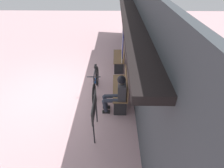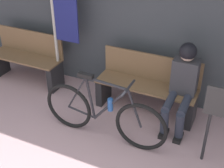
{
  "view_description": "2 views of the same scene",
  "coord_description": "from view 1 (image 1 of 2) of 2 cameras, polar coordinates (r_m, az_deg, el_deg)",
  "views": [
    {
      "loc": [
        4.61,
        1.94,
        3.62
      ],
      "look_at": [
        0.29,
        1.87,
        0.58
      ],
      "focal_mm": 28.0,
      "sensor_mm": 36.0,
      "label": 1
    },
    {
      "loc": [
        1.45,
        -1.54,
        2.78
      ],
      "look_at": [
        -0.05,
        1.67,
        0.63
      ],
      "focal_mm": 50.0,
      "sensor_mm": 36.0,
      "label": 2
    }
  ],
  "objects": [
    {
      "name": "storefront_wall",
      "position": [
        5.05,
        8.45,
        11.91
      ],
      "size": [
        12.0,
        0.56,
        3.2
      ],
      "color": "#3D4247",
      "rests_on": "ground_plane"
    },
    {
      "name": "park_bench_near",
      "position": [
        5.39,
        3.08,
        -1.64
      ],
      "size": [
        1.46,
        0.42,
        0.87
      ],
      "color": "brown",
      "rests_on": "ground_plane"
    },
    {
      "name": "banner_pole",
      "position": [
        6.15,
        3.57,
        13.96
      ],
      "size": [
        0.45,
        0.05,
        2.25
      ],
      "color": "#B7B2A8",
      "rests_on": "ground_plane"
    },
    {
      "name": "bicycle",
      "position": [
        5.68,
        -5.37,
        0.06
      ],
      "size": [
        1.72,
        0.4,
        0.92
      ],
      "color": "black",
      "rests_on": "ground_plane"
    },
    {
      "name": "signboard",
      "position": [
        4.15,
        -5.8,
        -8.23
      ],
      "size": [
        0.87,
        0.04,
        1.04
      ],
      "color": "#232326",
      "rests_on": "ground_plane"
    },
    {
      "name": "park_bench_far",
      "position": [
        7.24,
        2.58,
        8.54
      ],
      "size": [
        1.28,
        0.42,
        0.87
      ],
      "color": "brown",
      "rests_on": "ground_plane"
    },
    {
      "name": "ground_plane",
      "position": [
        6.17,
        -17.57,
        -2.74
      ],
      "size": [
        24.0,
        24.0,
        0.0
      ],
      "primitive_type": "plane",
      "color": "#C69EA3"
    },
    {
      "name": "person_seated",
      "position": [
        4.8,
        1.89,
        -2.54
      ],
      "size": [
        0.34,
        0.66,
        1.2
      ],
      "color": "#2D3342",
      "rests_on": "ground_plane"
    }
  ]
}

